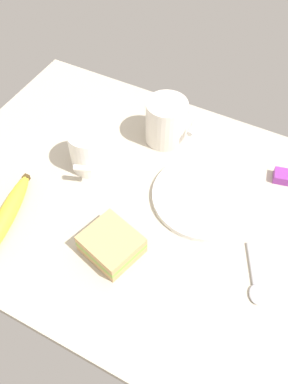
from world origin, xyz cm
name	(u,v)px	position (x,y,z in cm)	size (l,w,h in cm)	color
tabletop	(144,204)	(0.00, 0.00, 1.00)	(90.00, 64.00, 2.00)	#BCB29E
plate_of_food	(204,196)	(10.62, 6.36, 2.60)	(21.39, 21.39, 1.20)	white
coffee_mug_black	(89,149)	(-14.88, 3.40, 6.99)	(8.42, 10.81, 9.70)	white
coffee_mug_milky	(166,121)	(-3.96, 18.38, 7.38)	(11.59, 9.24, 10.47)	silver
sandwich_main	(110,244)	(-0.37, -13.05, 4.20)	(11.98, 11.31, 4.40)	tan
banana	(7,215)	(-21.76, -16.74, 3.68)	(8.54, 20.91, 3.35)	yellow
spoon	(254,282)	(25.91, -7.09, 2.38)	(6.78, 11.63, 0.80)	silver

